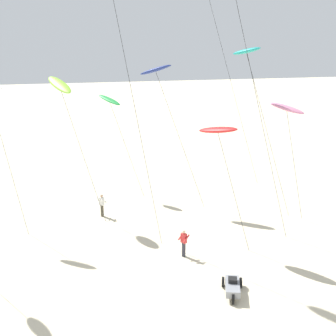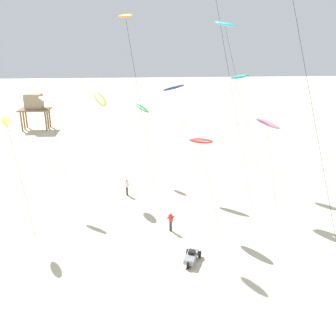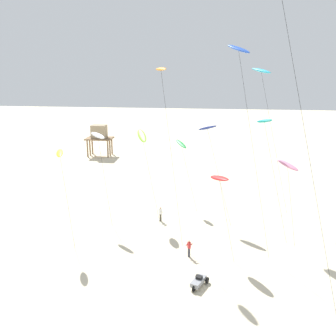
{
  "view_description": "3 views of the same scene",
  "coord_description": "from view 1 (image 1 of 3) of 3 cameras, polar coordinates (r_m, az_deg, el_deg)",
  "views": [
    {
      "loc": [
        -4.63,
        -15.77,
        12.16
      ],
      "look_at": [
        2.92,
        10.11,
        4.52
      ],
      "focal_mm": 46.94,
      "sensor_mm": 36.0,
      "label": 1
    },
    {
      "loc": [
        0.54,
        -20.3,
        15.05
      ],
      "look_at": [
        3.04,
        11.47,
        3.79
      ],
      "focal_mm": 39.67,
      "sensor_mm": 36.0,
      "label": 2
    },
    {
      "loc": [
        4.74,
        -23.55,
        16.87
      ],
      "look_at": [
        0.36,
        11.37,
        7.1
      ],
      "focal_mm": 39.09,
      "sensor_mm": 36.0,
      "label": 3
    }
  ],
  "objects": [
    {
      "name": "kite_pink",
      "position": [
        31.94,
        15.18,
        7.43
      ],
      "size": [
        2.17,
        2.46,
        8.35
      ],
      "color": "pink",
      "rests_on": "ground"
    },
    {
      "name": "ground_plane",
      "position": [
        20.45,
        0.08,
        -20.67
      ],
      "size": [
        260.0,
        260.0,
        0.0
      ],
      "primitive_type": "plane",
      "color": "beige"
    },
    {
      "name": "kite_green",
      "position": [
        36.75,
        -7.6,
        8.67
      ],
      "size": [
        3.15,
        3.81,
        8.21
      ],
      "color": "green",
      "rests_on": "ground"
    },
    {
      "name": "kite_red",
      "position": [
        26.35,
        6.49,
        4.89
      ],
      "size": [
        2.65,
        3.22,
        7.65
      ],
      "color": "red",
      "rests_on": "ground"
    },
    {
      "name": "kite_navy",
      "position": [
        34.37,
        -1.59,
        12.53
      ],
      "size": [
        4.19,
        4.5,
        10.79
      ],
      "color": "navy",
      "rests_on": "ground"
    },
    {
      "name": "kite_teal",
      "position": [
        32.7,
        10.2,
        14.59
      ],
      "size": [
        3.48,
        4.2,
        12.08
      ],
      "color": "teal",
      "rests_on": "ground"
    },
    {
      "name": "kite_lime",
      "position": [
        32.17,
        -13.9,
        10.38
      ],
      "size": [
        3.46,
        4.45,
        10.11
      ],
      "color": "#8CD833",
      "rests_on": "ground"
    },
    {
      "name": "beach_buggy",
      "position": [
        23.06,
        8.37,
        -14.95
      ],
      "size": [
        1.49,
        2.12,
        0.82
      ],
      "color": "gray",
      "rests_on": "ground"
    },
    {
      "name": "kite_flyer_nearest",
      "position": [
        32.36,
        -8.58,
        -4.74
      ],
      "size": [
        0.72,
        0.73,
        1.67
      ],
      "color": "#4C4738",
      "rests_on": "ground"
    },
    {
      "name": "kite_flyer_middle",
      "position": [
        26.23,
        2.06,
        -9.63
      ],
      "size": [
        0.7,
        0.71,
        1.67
      ],
      "color": "#33333D",
      "rests_on": "ground"
    }
  ]
}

